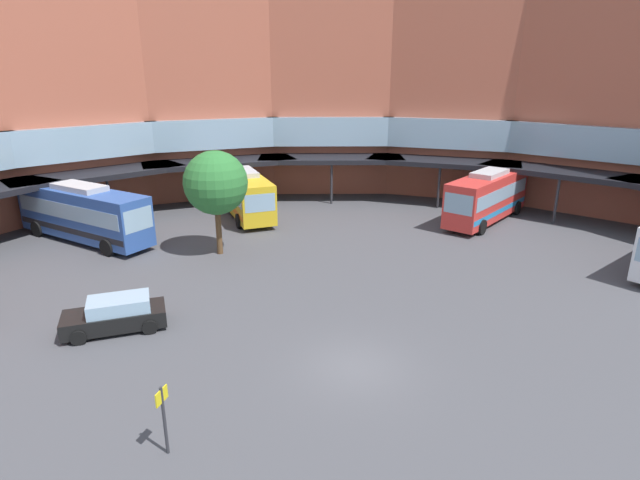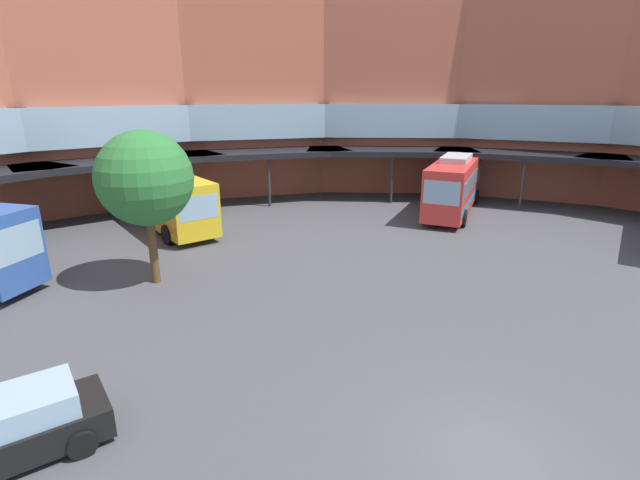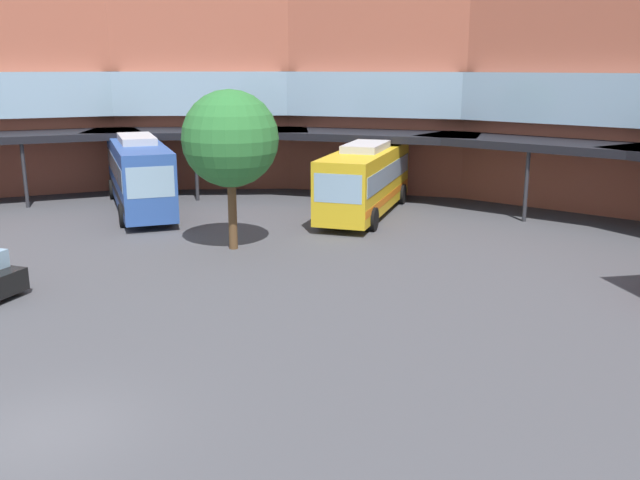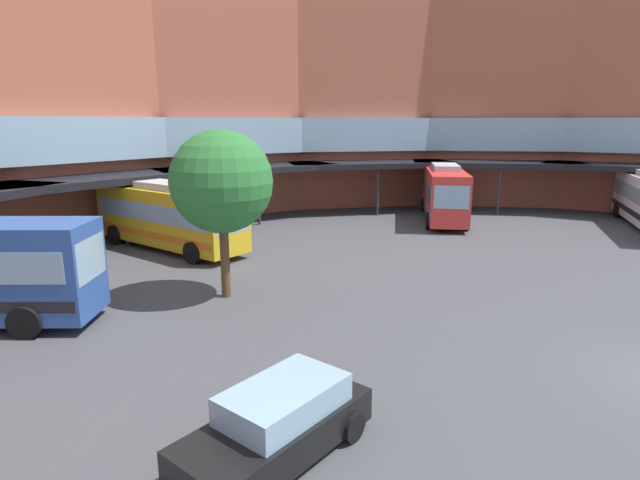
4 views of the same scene
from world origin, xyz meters
name	(u,v)px [view 1 (image 1 of 4)]	position (x,y,z in m)	size (l,w,h in m)	color
ground_plane	(354,367)	(0.00, 0.00, 0.00)	(114.66, 114.66, 0.00)	#47474C
station_building	(281,104)	(0.00, 22.54, 8.67)	(70.94, 33.68, 18.22)	#AD5942
bus_0	(83,213)	(-14.06, 18.60, 1.99)	(9.85, 9.28, 3.94)	#2D519E
bus_1	(487,196)	(15.08, 17.78, 1.99)	(9.32, 8.18, 3.94)	red
bus_3	(244,192)	(-3.06, 23.11, 1.86)	(4.23, 10.31, 3.67)	gold
parked_car	(116,315)	(-9.76, 5.00, 0.74)	(4.61, 2.50, 1.53)	black
plaza_tree	(216,183)	(-5.12, 14.29, 4.58)	(3.94, 3.94, 6.57)	brown
stop_sign_post	(164,413)	(-6.84, -3.53, 1.45)	(0.31, 0.55, 2.36)	#2D2D33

